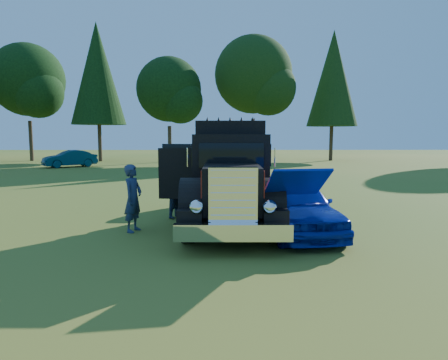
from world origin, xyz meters
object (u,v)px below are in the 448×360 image
spectator_far (179,192)px  distant_teal_car (70,159)px  spectator_near (133,198)px  diamond_t_truck (230,180)px  hotrod_coupe (294,206)px

spectator_far → distant_teal_car: (-10.99, 19.77, -0.13)m
spectator_near → distant_teal_car: size_ratio=0.44×
spectator_near → spectator_far: spectator_near is taller
spectator_near → spectator_far: size_ratio=1.12×
diamond_t_truck → distant_teal_car: 24.14m
distant_teal_car → spectator_far: bearing=-8.5°
spectator_far → diamond_t_truck: bearing=-88.9°
diamond_t_truck → spectator_far: (-1.59, 0.82, -0.47)m
hotrod_coupe → distant_teal_car: (-14.24, 21.75, -0.04)m
diamond_t_truck → distant_teal_car: diamond_t_truck is taller
spectator_far → distant_teal_car: size_ratio=0.39×
diamond_t_truck → hotrod_coupe: 2.10m
spectator_near → diamond_t_truck: bearing=-52.9°
diamond_t_truck → hotrod_coupe: (1.66, -1.16, -0.56)m
spectator_near → hotrod_coupe: bearing=-75.9°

